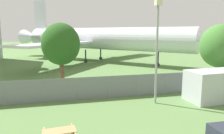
# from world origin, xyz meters

# --- Properties ---
(perimeter_fence) EXTENTS (56.07, 0.07, 1.78)m
(perimeter_fence) POSITION_xyz_m (-0.00, 10.27, 0.89)
(perimeter_fence) COLOR gray
(perimeter_fence) RESTS_ON ground
(airplane) EXTENTS (31.16, 32.04, 11.63)m
(airplane) POSITION_xyz_m (3.17, 31.92, 4.04)
(airplane) COLOR silver
(airplane) RESTS_ON ground
(portable_cabin) EXTENTS (4.25, 2.49, 2.35)m
(portable_cabin) POSITION_xyz_m (7.72, 7.69, 1.17)
(portable_cabin) COLOR silver
(portable_cabin) RESTS_ON ground
(tree_near_hangar) EXTENTS (3.47, 3.47, 6.08)m
(tree_near_hangar) POSITION_xyz_m (-3.57, 14.04, 4.14)
(tree_near_hangar) COLOR brown
(tree_near_hangar) RESTS_ON ground
(tree_left_of_cabin) EXTENTS (3.64, 3.64, 5.97)m
(tree_left_of_cabin) POSITION_xyz_m (10.70, 10.87, 3.95)
(tree_left_of_cabin) COLOR brown
(tree_left_of_cabin) RESTS_ON ground
(light_mast) EXTENTS (0.44, 0.44, 7.43)m
(light_mast) POSITION_xyz_m (3.07, 8.14, 4.57)
(light_mast) COLOR #99999E
(light_mast) RESTS_ON ground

